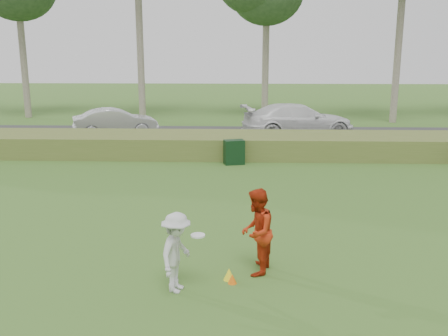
{
  "coord_description": "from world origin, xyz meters",
  "views": [
    {
      "loc": [
        0.48,
        -9.21,
        4.42
      ],
      "look_at": [
        0.0,
        4.0,
        1.3
      ],
      "focal_mm": 40.0,
      "sensor_mm": 36.0,
      "label": 1
    }
  ],
  "objects_px": {
    "utility_cabinet": "(234,152)",
    "car_right": "(298,120)",
    "cone_yellow": "(229,274)",
    "player_red": "(257,232)",
    "cone_orange": "(232,279)",
    "player_white": "(177,252)",
    "car_mid": "(116,122)"
  },
  "relations": [
    {
      "from": "utility_cabinet",
      "to": "car_right",
      "type": "bearing_deg",
      "value": 49.18
    },
    {
      "from": "cone_yellow",
      "to": "car_right",
      "type": "xyz_separation_m",
      "value": [
        3.14,
        16.77,
        0.78
      ]
    },
    {
      "from": "utility_cabinet",
      "to": "car_right",
      "type": "relative_size",
      "value": 0.17
    },
    {
      "from": "player_red",
      "to": "cone_orange",
      "type": "bearing_deg",
      "value": -29.71
    },
    {
      "from": "player_white",
      "to": "player_red",
      "type": "distance_m",
      "value": 1.72
    },
    {
      "from": "cone_yellow",
      "to": "utility_cabinet",
      "type": "distance_m",
      "value": 10.34
    },
    {
      "from": "player_white",
      "to": "car_right",
      "type": "distance_m",
      "value": 17.73
    },
    {
      "from": "car_mid",
      "to": "car_right",
      "type": "relative_size",
      "value": 0.75
    },
    {
      "from": "player_white",
      "to": "player_red",
      "type": "xyz_separation_m",
      "value": [
        1.5,
        0.83,
        0.11
      ]
    },
    {
      "from": "cone_yellow",
      "to": "car_mid",
      "type": "bearing_deg",
      "value": 110.99
    },
    {
      "from": "player_white",
      "to": "cone_yellow",
      "type": "height_order",
      "value": "player_white"
    },
    {
      "from": "utility_cabinet",
      "to": "cone_yellow",
      "type": "bearing_deg",
      "value": -103.88
    },
    {
      "from": "player_red",
      "to": "cone_orange",
      "type": "distance_m",
      "value": 1.05
    },
    {
      "from": "utility_cabinet",
      "to": "cone_orange",
      "type": "bearing_deg",
      "value": -103.52
    },
    {
      "from": "cone_yellow",
      "to": "utility_cabinet",
      "type": "bearing_deg",
      "value": 90.41
    },
    {
      "from": "car_mid",
      "to": "player_white",
      "type": "bearing_deg",
      "value": 176.91
    },
    {
      "from": "player_red",
      "to": "player_white",
      "type": "bearing_deg",
      "value": -47.69
    },
    {
      "from": "utility_cabinet",
      "to": "car_mid",
      "type": "xyz_separation_m",
      "value": [
        -6.31,
        6.31,
        0.29
      ]
    },
    {
      "from": "cone_orange",
      "to": "cone_yellow",
      "type": "distance_m",
      "value": 0.17
    },
    {
      "from": "player_white",
      "to": "car_right",
      "type": "bearing_deg",
      "value": 2.23
    },
    {
      "from": "cone_orange",
      "to": "car_right",
      "type": "relative_size",
      "value": 0.03
    },
    {
      "from": "cone_orange",
      "to": "car_mid",
      "type": "height_order",
      "value": "car_mid"
    },
    {
      "from": "player_red",
      "to": "car_mid",
      "type": "height_order",
      "value": "player_red"
    },
    {
      "from": "car_mid",
      "to": "car_right",
      "type": "distance_m",
      "value": 9.53
    },
    {
      "from": "player_red",
      "to": "cone_orange",
      "type": "relative_size",
      "value": 9.21
    },
    {
      "from": "player_red",
      "to": "cone_orange",
      "type": "height_order",
      "value": "player_red"
    },
    {
      "from": "car_right",
      "to": "car_mid",
      "type": "bearing_deg",
      "value": 79.53
    },
    {
      "from": "cone_orange",
      "to": "cone_yellow",
      "type": "xyz_separation_m",
      "value": [
        -0.07,
        0.15,
        0.03
      ]
    },
    {
      "from": "cone_orange",
      "to": "utility_cabinet",
      "type": "bearing_deg",
      "value": 90.78
    },
    {
      "from": "player_red",
      "to": "car_right",
      "type": "distance_m",
      "value": 16.63
    },
    {
      "from": "cone_orange",
      "to": "car_mid",
      "type": "distance_m",
      "value": 18.01
    },
    {
      "from": "cone_orange",
      "to": "utility_cabinet",
      "type": "distance_m",
      "value": 10.5
    }
  ]
}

